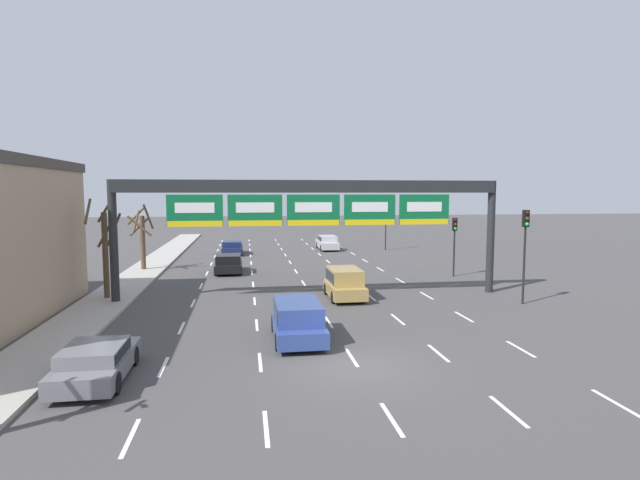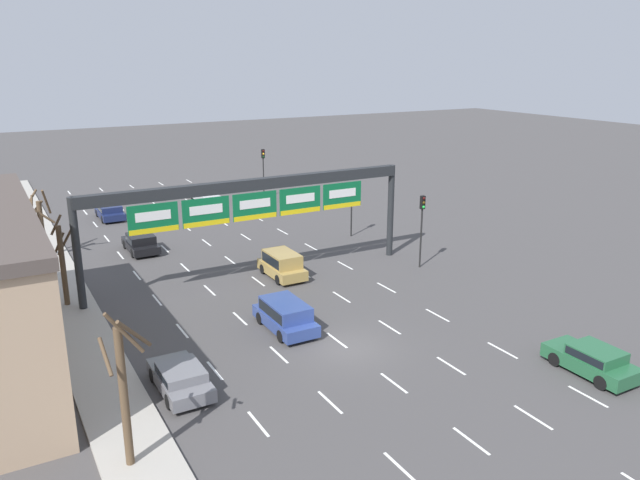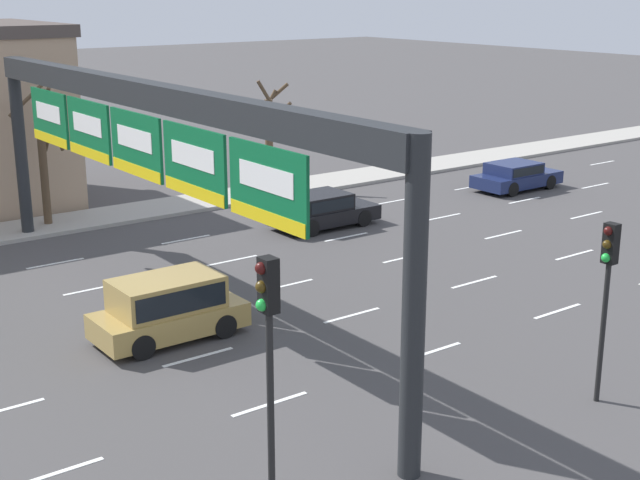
{
  "view_description": "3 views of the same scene",
  "coord_description": "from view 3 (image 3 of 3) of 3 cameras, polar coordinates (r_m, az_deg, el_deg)",
  "views": [
    {
      "loc": [
        -3.75,
        -16.21,
        5.97
      ],
      "look_at": [
        0.18,
        9.91,
        3.44
      ],
      "focal_mm": 28.0,
      "sensor_mm": 36.0,
      "label": 1
    },
    {
      "loc": [
        -15.02,
        -24.1,
        14.03
      ],
      "look_at": [
        2.69,
        7.59,
        3.29
      ],
      "focal_mm": 35.0,
      "sensor_mm": 36.0,
      "label": 2
    },
    {
      "loc": [
        21.94,
        1.0,
        9.07
      ],
      "look_at": [
        1.29,
        16.35,
        1.73
      ],
      "focal_mm": 50.0,
      "sensor_mm": 36.0,
      "label": 3
    }
  ],
  "objects": [
    {
      "name": "suv_gold",
      "position": [
        23.96,
        -9.72,
        -4.13
      ],
      "size": [
        1.88,
        4.0,
        1.71
      ],
      "color": "#A88947",
      "rests_on": "ground_plane"
    },
    {
      "name": "tree_bare_second",
      "position": [
        40.52,
        -3.32,
        6.88
      ],
      "size": [
        2.0,
        2.07,
        4.99
      ],
      "color": "brown",
      "rests_on": "sidewalk_left"
    },
    {
      "name": "sign_gantry",
      "position": [
        24.56,
        -11.16,
        7.3
      ],
      "size": [
        21.85,
        0.7,
        6.65
      ],
      "color": "#232628",
      "rests_on": "ground_plane"
    },
    {
      "name": "car_black",
      "position": [
        34.67,
        0.12,
        2.01
      ],
      "size": [
        1.97,
        4.24,
        1.36
      ],
      "color": "black",
      "rests_on": "ground_plane"
    },
    {
      "name": "traffic_light_far_end",
      "position": [
        20.41,
        17.91,
        -2.17
      ],
      "size": [
        0.3,
        0.35,
        4.17
      ],
      "color": "black",
      "rests_on": "ground_plane"
    },
    {
      "name": "car_navy",
      "position": [
        42.16,
        12.41,
        4.09
      ],
      "size": [
        1.96,
        4.29,
        1.29
      ],
      "color": "#19234C",
      "rests_on": "ground_plane"
    },
    {
      "name": "traffic_light_mid_block",
      "position": [
        14.24,
        -3.32,
        -6.78
      ],
      "size": [
        0.3,
        0.35,
        5.04
      ],
      "color": "black",
      "rests_on": "ground_plane"
    },
    {
      "name": "lane_dashes",
      "position": [
        26.83,
        -6.56,
        -3.93
      ],
      "size": [
        13.32,
        67.0,
        0.01
      ],
      "color": "white",
      "rests_on": "ground_plane"
    },
    {
      "name": "tree_bare_closest",
      "position": [
        35.87,
        -17.28,
        5.35
      ],
      "size": [
        1.88,
        1.86,
        5.48
      ],
      "color": "brown",
      "rests_on": "sidewalk_left"
    }
  ]
}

